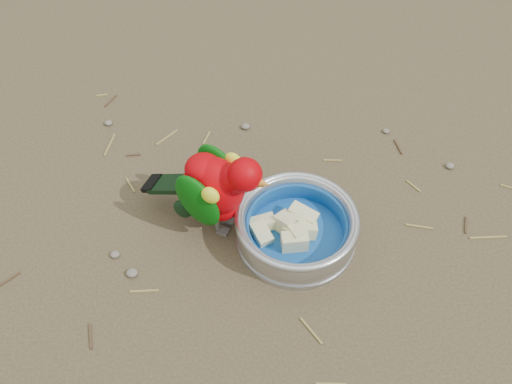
{
  "coord_description": "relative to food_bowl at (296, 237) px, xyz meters",
  "views": [
    {
      "loc": [
        -0.08,
        -0.58,
        0.77
      ],
      "look_at": [
        -0.04,
        0.02,
        0.08
      ],
      "focal_mm": 40.0,
      "sensor_mm": 36.0,
      "label": 1
    }
  ],
  "objects": [
    {
      "name": "ground",
      "position": [
        -0.03,
        0.02,
        -0.01
      ],
      "size": [
        60.0,
        60.0,
        0.0
      ],
      "primitive_type": "plane",
      "color": "#4E402C"
    },
    {
      "name": "lory_parrot",
      "position": [
        -0.13,
        0.04,
        0.08
      ],
      "size": [
        0.23,
        0.18,
        0.17
      ],
      "primitive_type": null,
      "rotation": [
        0.0,
        0.0,
        -2.05
      ],
      "color": "#AE0006",
      "rests_on": "ground"
    },
    {
      "name": "fruit_wedges",
      "position": [
        -0.0,
        0.0,
        0.02
      ],
      "size": [
        0.12,
        0.12,
        0.03
      ],
      "primitive_type": null,
      "color": "beige",
      "rests_on": "food_bowl"
    },
    {
      "name": "ground_debris",
      "position": [
        -0.01,
        0.08,
        -0.01
      ],
      "size": [
        0.9,
        0.8,
        0.01
      ],
      "primitive_type": null,
      "color": "olive",
      "rests_on": "ground"
    },
    {
      "name": "food_bowl",
      "position": [
        0.0,
        0.0,
        0.0
      ],
      "size": [
        0.2,
        0.2,
        0.02
      ],
      "primitive_type": "cylinder",
      "color": "#B2B2BA",
      "rests_on": "ground"
    },
    {
      "name": "bowl_wall",
      "position": [
        0.0,
        0.0,
        0.03
      ],
      "size": [
        0.2,
        0.2,
        0.04
      ],
      "primitive_type": null,
      "color": "#B2B2BA",
      "rests_on": "food_bowl"
    }
  ]
}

